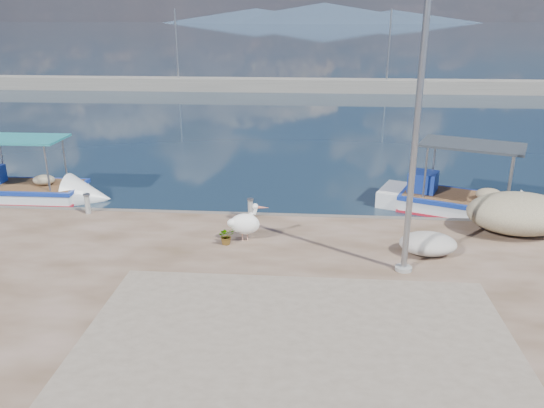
{
  "coord_description": "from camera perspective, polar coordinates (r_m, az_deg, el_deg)",
  "views": [
    {
      "loc": [
        1.23,
        -11.72,
        6.82
      ],
      "look_at": [
        0.0,
        3.8,
        1.3
      ],
      "focal_mm": 35.0,
      "sensor_mm": 36.0,
      "label": 1
    }
  ],
  "objects": [
    {
      "name": "ground",
      "position": [
        13.62,
        -1.28,
        -10.54
      ],
      "size": [
        1400.0,
        1400.0,
        0.0
      ],
      "primitive_type": "plane",
      "color": "#162635",
      "rests_on": "ground"
    },
    {
      "name": "quay_patch",
      "position": [
        10.77,
        2.55,
        -16.4
      ],
      "size": [
        9.0,
        7.0,
        0.01
      ],
      "primitive_type": "cube",
      "color": "gray",
      "rests_on": "quay"
    },
    {
      "name": "breakwater",
      "position": [
        52.11,
        3.22,
        12.65
      ],
      "size": [
        120.0,
        2.2,
        7.5
      ],
      "color": "gray",
      "rests_on": "ground"
    },
    {
      "name": "mountains",
      "position": [
        661.74,
        5.1,
        19.69
      ],
      "size": [
        370.0,
        280.0,
        22.0
      ],
      "color": "#28384C",
      "rests_on": "ground"
    },
    {
      "name": "boat_left",
      "position": [
        23.09,
        -24.86,
        1.06
      ],
      "size": [
        5.96,
        2.03,
        2.86
      ],
      "rotation": [
        0.0,
        0.0,
        0.0
      ],
      "color": "white",
      "rests_on": "ground"
    },
    {
      "name": "boat_right",
      "position": [
        20.68,
        19.82,
        -0.24
      ],
      "size": [
        6.6,
        4.29,
        3.03
      ],
      "rotation": [
        0.0,
        0.0,
        -0.39
      ],
      "color": "white",
      "rests_on": "ground"
    },
    {
      "name": "pelican",
      "position": [
        15.71,
        -2.88,
        -2.08
      ],
      "size": [
        1.21,
        0.69,
        1.16
      ],
      "rotation": [
        0.0,
        0.0,
        0.18
      ],
      "color": "tan",
      "rests_on": "quay"
    },
    {
      "name": "lamp_post",
      "position": [
        13.45,
        15.06,
        5.86
      ],
      "size": [
        0.44,
        0.96,
        7.0
      ],
      "color": "gray",
      "rests_on": "quay"
    },
    {
      "name": "bollard_near",
      "position": [
        17.49,
        -2.33,
        -0.39
      ],
      "size": [
        0.22,
        0.22,
        0.68
      ],
      "color": "gray",
      "rests_on": "quay"
    },
    {
      "name": "bollard_far",
      "position": [
        18.95,
        -19.26,
        0.12
      ],
      "size": [
        0.23,
        0.23,
        0.7
      ],
      "color": "gray",
      "rests_on": "quay"
    },
    {
      "name": "potted_plant",
      "position": [
        15.59,
        -4.92,
        -3.42
      ],
      "size": [
        0.6,
        0.57,
        0.53
      ],
      "primitive_type": "imported",
      "rotation": [
        0.0,
        0.0,
        0.42
      ],
      "color": "#33722D",
      "rests_on": "quay"
    },
    {
      "name": "net_pile_d",
      "position": [
        15.55,
        16.42,
        -4.11
      ],
      "size": [
        1.6,
        1.2,
        0.6
      ],
      "primitive_type": "ellipsoid",
      "color": "#B4AEA6",
      "rests_on": "quay"
    },
    {
      "name": "net_pile_c",
      "position": [
        17.94,
        25.04,
        -0.92
      ],
      "size": [
        3.14,
        2.25,
        1.24
      ],
      "primitive_type": "ellipsoid",
      "color": "tan",
      "rests_on": "quay"
    }
  ]
}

